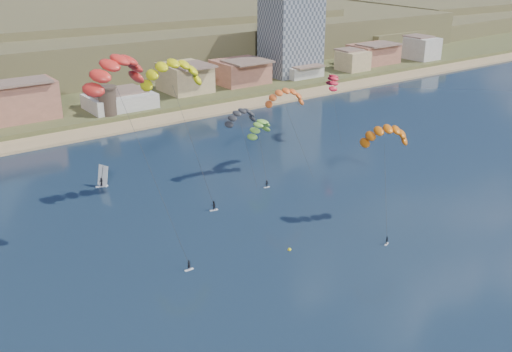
# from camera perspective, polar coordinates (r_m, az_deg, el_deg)

# --- Properties ---
(ground) EXTENTS (2400.00, 2400.00, 0.00)m
(ground) POSITION_cam_1_polar(r_m,az_deg,el_deg) (91.62, 11.99, -11.89)
(ground) COLOR black
(ground) RESTS_ON ground
(beach) EXTENTS (2200.00, 12.00, 0.90)m
(beach) POSITION_cam_1_polar(r_m,az_deg,el_deg) (173.69, -14.40, 4.32)
(beach) COLOR tan
(beach) RESTS_ON ground
(foothills) EXTENTS (940.00, 210.00, 18.00)m
(foothills) POSITION_cam_1_polar(r_m,az_deg,el_deg) (296.48, -19.89, 12.45)
(foothills) COLOR brown
(foothills) RESTS_ON ground
(apartment_tower) EXTENTS (20.00, 16.00, 32.00)m
(apartment_tower) POSITION_cam_1_polar(r_m,az_deg,el_deg) (230.77, 3.38, 13.59)
(apartment_tower) COLOR gray
(apartment_tower) RESTS_ON ground
(watchtower) EXTENTS (5.82, 5.82, 8.60)m
(watchtower) POSITION_cam_1_polar(r_m,az_deg,el_deg) (181.01, -14.07, 7.06)
(watchtower) COLOR #47382D
(watchtower) RESTS_ON ground
(kitesurfer_red) EXTENTS (13.35, 16.14, 35.40)m
(kitesurfer_red) POSITION_cam_1_polar(r_m,az_deg,el_deg) (94.14, -13.43, 10.18)
(kitesurfer_red) COLOR silver
(kitesurfer_red) RESTS_ON ground
(kitesurfer_yellow) EXTENTS (13.47, 14.50, 30.02)m
(kitesurfer_yellow) POSITION_cam_1_polar(r_m,az_deg,el_deg) (118.29, -8.09, 10.11)
(kitesurfer_yellow) COLOR silver
(kitesurfer_yellow) RESTS_ON ground
(kitesurfer_orange) EXTENTS (12.87, 12.99, 20.78)m
(kitesurfer_orange) POSITION_cam_1_polar(r_m,az_deg,el_deg) (111.73, 12.33, 4.16)
(kitesurfer_orange) COLOR silver
(kitesurfer_orange) RESTS_ON ground
(kitesurfer_green) EXTENTS (11.87, 15.72, 15.37)m
(kitesurfer_green) POSITION_cam_1_polar(r_m,az_deg,el_deg) (138.29, 0.32, 4.85)
(kitesurfer_green) COLOR silver
(kitesurfer_green) RESTS_ON ground
(distant_kite_dark) EXTENTS (8.62, 6.06, 17.69)m
(distant_kite_dark) POSITION_cam_1_polar(r_m,az_deg,el_deg) (130.22, -1.47, 5.99)
(distant_kite_dark) COLOR #262626
(distant_kite_dark) RESTS_ON ground
(distant_kite_orange) EXTENTS (10.06, 7.15, 21.21)m
(distant_kite_orange) POSITION_cam_1_polar(r_m,az_deg,el_deg) (133.03, 2.81, 7.85)
(distant_kite_orange) COLOR #262626
(distant_kite_orange) RESTS_ON ground
(distant_kite_red) EXTENTS (7.45, 8.59, 18.75)m
(distant_kite_red) POSITION_cam_1_polar(r_m,az_deg,el_deg) (159.83, 7.30, 9.19)
(distant_kite_red) COLOR #262626
(distant_kite_red) RESTS_ON ground
(windsurfer) EXTENTS (2.75, 3.02, 4.70)m
(windsurfer) POSITION_cam_1_polar(r_m,az_deg,el_deg) (133.42, -14.56, -0.37)
(windsurfer) COLOR silver
(windsurfer) RESTS_ON ground
(buoy) EXTENTS (0.64, 0.64, 0.64)m
(buoy) POSITION_cam_1_polar(r_m,az_deg,el_deg) (103.79, 3.23, -7.07)
(buoy) COLOR yellow
(buoy) RESTS_ON ground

